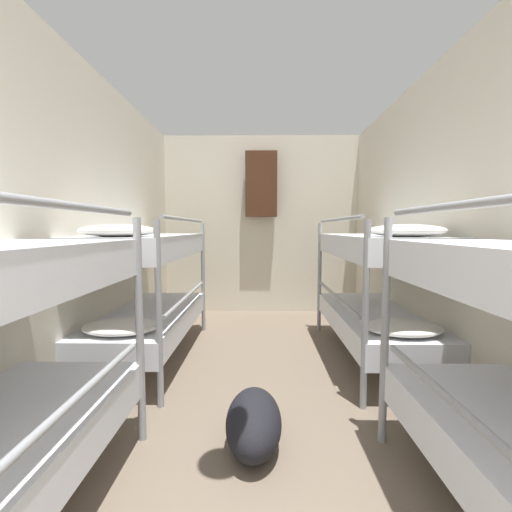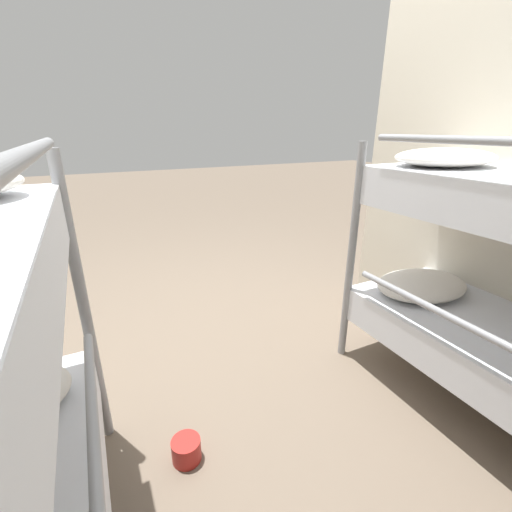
# 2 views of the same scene
# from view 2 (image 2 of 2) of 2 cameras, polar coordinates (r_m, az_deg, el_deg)

# --- Properties ---
(ground_plane) EXTENTS (20.00, 20.00, 0.00)m
(ground_plane) POSITION_cam_2_polar(r_m,az_deg,el_deg) (2.45, -7.87, -12.67)
(ground_plane) COLOR #6B5B4C
(tin_can) EXTENTS (0.12, 0.12, 0.10)m
(tin_can) POSITION_cam_2_polar(r_m,az_deg,el_deg) (1.70, -11.53, -29.09)
(tin_can) COLOR #AD231E
(tin_can) RESTS_ON ground_plane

